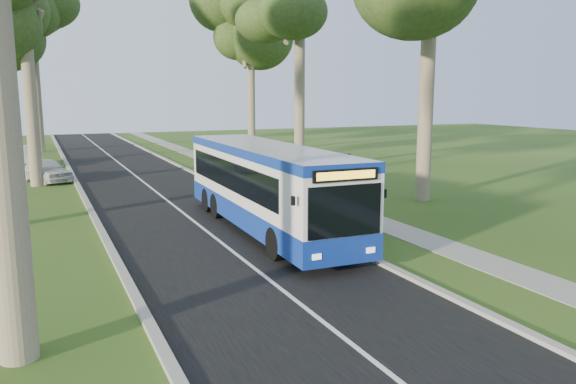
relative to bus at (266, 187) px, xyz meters
name	(u,v)px	position (x,y,z in m)	size (l,w,h in m)	color
ground	(349,249)	(1.44, -3.46, -1.61)	(120.00, 120.00, 0.00)	#2E4C17
road	(171,203)	(-2.06, 6.54, -1.60)	(7.00, 100.00, 0.02)	black
kerb_east	(243,197)	(1.44, 6.54, -1.55)	(0.25, 100.00, 0.12)	#9E9B93
kerb_west	(90,209)	(-5.56, 6.54, -1.55)	(0.25, 100.00, 0.12)	#9E9B93
centre_line	(171,203)	(-2.06, 6.54, -1.59)	(0.12, 100.00, 0.01)	white
footpath	(299,193)	(4.44, 6.54, -1.60)	(1.50, 100.00, 0.02)	gray
bus	(266,187)	(0.00, 0.00, 0.00)	(2.68, 11.77, 3.11)	white
bus_stop_sign	(337,189)	(1.74, -2.07, 0.12)	(0.10, 0.40, 2.81)	gray
bus_shelter	(320,170)	(3.30, 2.14, 0.16)	(2.20, 3.21, 2.52)	black
litter_bin	(367,221)	(3.13, -1.81, -1.16)	(0.51, 0.51, 0.89)	black
car_white	(46,170)	(-7.03, 15.85, -0.93)	(1.60, 3.97, 1.35)	silver
car_silver	(28,156)	(-8.00, 23.76, -0.89)	(1.53, 4.38, 1.44)	#B3B6BB
tree_west_e	(30,8)	(-7.06, 34.54, 10.35)	(5.20, 5.20, 16.16)	#7A6B56
tree_east_d	(250,28)	(9.44, 26.54, 8.71)	(5.20, 5.20, 13.92)	#7A6B56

